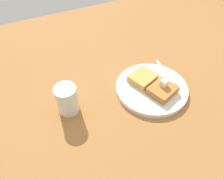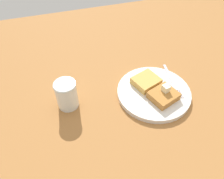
# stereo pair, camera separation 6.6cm
# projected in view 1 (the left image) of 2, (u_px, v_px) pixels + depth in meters

# --- Properties ---
(table_surface) EXTENTS (1.25, 1.25, 0.03)m
(table_surface) POSITION_uv_depth(u_px,v_px,m) (174.00, 78.00, 0.79)
(table_surface) COLOR #A16935
(table_surface) RESTS_ON ground
(plate) EXTENTS (0.24, 0.24, 0.02)m
(plate) POSITION_uv_depth(u_px,v_px,m) (152.00, 88.00, 0.72)
(plate) COLOR silver
(plate) RESTS_ON table_surface
(toast_slice_left) EXTENTS (0.09, 0.10, 0.02)m
(toast_slice_left) POSITION_uv_depth(u_px,v_px,m) (162.00, 90.00, 0.68)
(toast_slice_left) COLOR #AF7131
(toast_slice_left) RESTS_ON plate
(toast_slice_middle) EXTENTS (0.09, 0.10, 0.02)m
(toast_slice_middle) POSITION_uv_depth(u_px,v_px,m) (143.00, 78.00, 0.72)
(toast_slice_middle) COLOR gold
(toast_slice_middle) RESTS_ON plate
(butter_pat_primary) EXTENTS (0.03, 0.02, 0.02)m
(butter_pat_primary) POSITION_uv_depth(u_px,v_px,m) (164.00, 83.00, 0.68)
(butter_pat_primary) COLOR #F7EFC5
(butter_pat_primary) RESTS_ON toast_slice_left
(fork) EXTENTS (0.16, 0.04, 0.00)m
(fork) POSITION_uv_depth(u_px,v_px,m) (168.00, 76.00, 0.74)
(fork) COLOR silver
(fork) RESTS_ON plate
(syrup_jar) EXTENTS (0.07, 0.07, 0.09)m
(syrup_jar) POSITION_uv_depth(u_px,v_px,m) (67.00, 100.00, 0.64)
(syrup_jar) COLOR #542B0D
(syrup_jar) RESTS_ON table_surface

